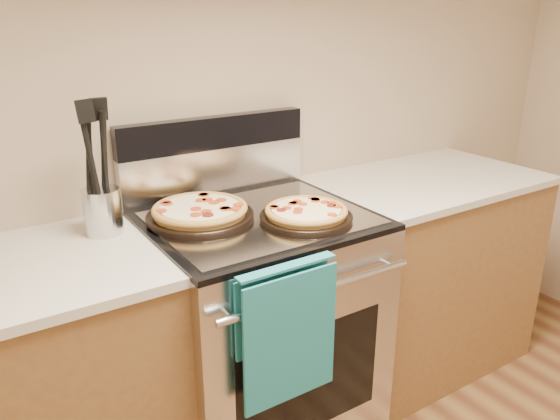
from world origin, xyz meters
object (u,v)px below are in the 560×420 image
range_body (258,332)px  pepperoni_pizza_front (306,213)px  pepperoni_pizza_back (200,212)px  utensil_crock (103,211)px

range_body → pepperoni_pizza_front: bearing=-47.3°
range_body → pepperoni_pizza_front: pepperoni_pizza_front is taller
pepperoni_pizza_front → pepperoni_pizza_back: bearing=146.3°
range_body → utensil_crock: (-0.48, 0.16, 0.54)m
range_body → pepperoni_pizza_back: 0.54m
pepperoni_pizza_back → pepperoni_pizza_front: 0.36m
pepperoni_pizza_back → pepperoni_pizza_front: size_ratio=1.15×
pepperoni_pizza_back → utensil_crock: 0.31m
range_body → pepperoni_pizza_back: pepperoni_pizza_back is taller
pepperoni_pizza_front → utensil_crock: (-0.60, 0.29, 0.04)m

